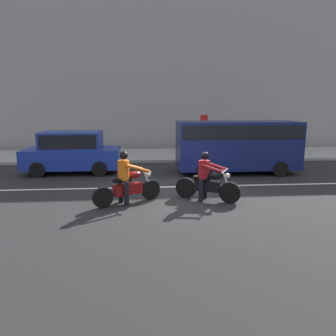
# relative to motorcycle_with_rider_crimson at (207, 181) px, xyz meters

# --- Properties ---
(ground_plane) EXTENTS (80.00, 80.00, 0.00)m
(ground_plane) POSITION_rel_motorcycle_with_rider_crimson_xyz_m (-0.78, 0.82, -0.63)
(ground_plane) COLOR black
(sidewalk_slab) EXTENTS (40.00, 4.40, 0.14)m
(sidewalk_slab) POSITION_rel_motorcycle_with_rider_crimson_xyz_m (-0.78, 8.82, -0.56)
(sidewalk_slab) COLOR #99968E
(sidewalk_slab) RESTS_ON ground_plane
(building_facade) EXTENTS (40.00, 1.40, 9.70)m
(building_facade) POSITION_rel_motorcycle_with_rider_crimson_xyz_m (-0.78, 12.22, 4.22)
(building_facade) COLOR gray
(building_facade) RESTS_ON ground_plane
(lane_marking_stripe) EXTENTS (18.00, 0.14, 0.01)m
(lane_marking_stripe) POSITION_rel_motorcycle_with_rider_crimson_xyz_m (-0.05, 1.72, -0.62)
(lane_marking_stripe) COLOR silver
(lane_marking_stripe) RESTS_ON ground_plane
(motorcycle_with_rider_crimson) EXTENTS (1.88, 1.12, 1.53)m
(motorcycle_with_rider_crimson) POSITION_rel_motorcycle_with_rider_crimson_xyz_m (0.00, 0.00, 0.00)
(motorcycle_with_rider_crimson) COLOR black
(motorcycle_with_rider_crimson) RESTS_ON ground_plane
(motorcycle_with_rider_orange_stripe) EXTENTS (2.00, 1.18, 1.60)m
(motorcycle_with_rider_orange_stripe) POSITION_rel_motorcycle_with_rider_crimson_xyz_m (-2.44, -0.11, 0.02)
(motorcycle_with_rider_orange_stripe) COLOR black
(motorcycle_with_rider_orange_stripe) RESTS_ON ground_plane
(parked_van_navy) EXTENTS (5.13, 1.96, 2.23)m
(parked_van_navy) POSITION_rel_motorcycle_with_rider_crimson_xyz_m (2.10, 3.94, 0.68)
(parked_van_navy) COLOR #11194C
(parked_van_navy) RESTS_ON ground_plane
(parked_hatchback_cobalt_blue) EXTENTS (4.04, 1.76, 1.80)m
(parked_hatchback_cobalt_blue) POSITION_rel_motorcycle_with_rider_crimson_xyz_m (-5.00, 4.46, 0.31)
(parked_hatchback_cobalt_blue) COLOR navy
(parked_hatchback_cobalt_blue) RESTS_ON ground_plane
(street_sign_post) EXTENTS (0.44, 0.08, 2.23)m
(street_sign_post) POSITION_rel_motorcycle_with_rider_crimson_xyz_m (1.67, 9.28, 0.88)
(street_sign_post) COLOR gray
(street_sign_post) RESTS_ON sidewalk_slab
(pedestrian_bystander) EXTENTS (0.34, 0.34, 1.66)m
(pedestrian_bystander) POSITION_rel_motorcycle_with_rider_crimson_xyz_m (3.03, 8.40, 0.48)
(pedestrian_bystander) COLOR black
(pedestrian_bystander) RESTS_ON sidewalk_slab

